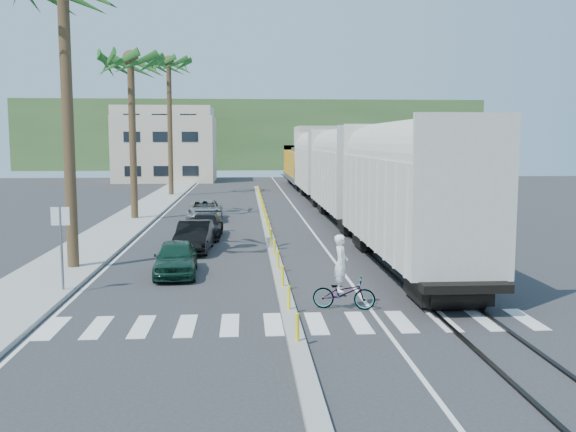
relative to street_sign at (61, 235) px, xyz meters
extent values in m
plane|color=#28282B|center=(7.30, -2.00, -1.97)|extent=(140.00, 140.00, 0.00)
cube|color=gray|center=(-1.20, 23.00, -1.90)|extent=(3.00, 90.00, 0.15)
cube|color=black|center=(11.58, 26.00, -1.94)|extent=(0.12, 100.00, 0.06)
cube|color=black|center=(13.02, 26.00, -1.94)|extent=(0.12, 100.00, 0.06)
cube|color=gray|center=(7.30, 18.00, -1.90)|extent=(0.45, 60.00, 0.15)
cylinder|color=yellow|center=(7.30, -6.00, -1.47)|extent=(0.10, 0.10, 0.70)
cylinder|color=yellow|center=(7.30, -3.00, -1.47)|extent=(0.10, 0.10, 0.70)
cylinder|color=yellow|center=(7.30, 0.00, -1.47)|extent=(0.10, 0.10, 0.70)
cylinder|color=yellow|center=(7.30, 3.00, -1.47)|extent=(0.10, 0.10, 0.70)
cylinder|color=yellow|center=(7.30, 6.00, -1.47)|extent=(0.10, 0.10, 0.70)
cylinder|color=yellow|center=(7.30, 9.00, -1.47)|extent=(0.10, 0.10, 0.70)
cylinder|color=yellow|center=(7.30, 12.00, -1.47)|extent=(0.10, 0.10, 0.70)
cylinder|color=yellow|center=(7.30, 15.00, -1.47)|extent=(0.10, 0.10, 0.70)
cylinder|color=yellow|center=(7.30, 18.00, -1.47)|extent=(0.10, 0.10, 0.70)
cylinder|color=yellow|center=(7.30, 21.00, -1.47)|extent=(0.10, 0.10, 0.70)
cylinder|color=yellow|center=(7.30, 24.00, -1.47)|extent=(0.10, 0.10, 0.70)
cylinder|color=yellow|center=(7.30, 27.00, -1.47)|extent=(0.10, 0.10, 0.70)
cylinder|color=yellow|center=(7.30, 30.00, -1.47)|extent=(0.10, 0.10, 0.70)
cylinder|color=yellow|center=(7.30, 33.00, -1.47)|extent=(0.10, 0.10, 0.70)
cylinder|color=yellow|center=(7.30, 36.00, -1.47)|extent=(0.10, 0.10, 0.70)
cylinder|color=yellow|center=(7.30, 39.00, -1.47)|extent=(0.10, 0.10, 0.70)
cube|color=silver|center=(7.30, -4.00, -1.97)|extent=(14.00, 2.20, 0.01)
cube|color=silver|center=(0.50, 23.00, -1.97)|extent=(0.12, 90.00, 0.01)
cube|color=silver|center=(9.80, 23.00, -1.97)|extent=(0.12, 90.00, 0.01)
cube|color=beige|center=(12.30, 2.91, 0.73)|extent=(3.00, 12.88, 3.40)
cylinder|color=beige|center=(12.30, 2.91, 2.43)|extent=(2.90, 12.58, 2.90)
cube|color=black|center=(12.30, 2.91, -1.47)|extent=(2.60, 12.88, 1.00)
cube|color=beige|center=(12.30, 17.91, 0.73)|extent=(3.00, 12.88, 3.40)
cylinder|color=beige|center=(12.30, 17.91, 2.43)|extent=(2.90, 12.58, 2.90)
cube|color=black|center=(12.30, 17.91, -1.47)|extent=(2.60, 12.88, 1.00)
cube|color=beige|center=(12.30, 32.91, 0.73)|extent=(3.00, 12.88, 3.40)
cylinder|color=beige|center=(12.30, 32.91, 2.43)|extent=(2.90, 12.58, 2.90)
cube|color=black|center=(12.30, 32.91, -1.47)|extent=(2.60, 12.88, 1.00)
cube|color=#4C4C4F|center=(12.30, 48.91, -0.92)|extent=(3.00, 17.00, 0.50)
cube|color=#B87C11|center=(12.30, 47.91, 0.63)|extent=(2.70, 12.24, 2.60)
cube|color=#B87C11|center=(12.30, 54.69, 0.93)|extent=(3.00, 3.74, 3.20)
cube|color=black|center=(12.30, 48.91, -1.52)|extent=(2.60, 13.60, 0.90)
cylinder|color=brown|center=(-0.70, 4.00, 3.53)|extent=(0.44, 0.44, 11.00)
cylinder|color=brown|center=(-1.00, 20.00, 3.03)|extent=(0.44, 0.44, 10.00)
sphere|color=#1B561D|center=(-1.00, 20.00, 8.18)|extent=(3.20, 3.20, 3.20)
cylinder|color=brown|center=(-0.70, 38.00, 4.03)|extent=(0.44, 0.44, 12.00)
sphere|color=#1B561D|center=(-0.70, 38.00, 10.18)|extent=(3.20, 3.20, 3.20)
cylinder|color=slate|center=(0.00, 0.00, -0.47)|extent=(0.08, 0.08, 3.00)
cube|color=silver|center=(0.00, 0.00, 0.63)|extent=(0.60, 0.04, 0.60)
cube|color=#C3B69B|center=(-3.70, 60.00, 2.03)|extent=(12.00, 10.00, 8.00)
cube|color=#C3B69B|center=(-5.70, 76.00, 3.03)|extent=(14.00, 12.00, 10.00)
cube|color=#C3B69B|center=(19.30, 68.00, 1.53)|extent=(12.00, 10.00, 7.00)
cube|color=#385628|center=(7.30, 98.00, 4.03)|extent=(80.00, 20.00, 12.00)
imported|color=#103225|center=(3.42, 2.77, -1.31)|extent=(1.95, 4.04, 1.32)
imported|color=black|center=(3.71, 8.01, -1.28)|extent=(1.87, 4.35, 1.39)
imported|color=black|center=(3.96, 12.15, -1.35)|extent=(1.97, 4.40, 1.25)
imported|color=#959799|center=(3.48, 19.55, -1.32)|extent=(2.31, 4.78, 1.31)
imported|color=#9EA0A5|center=(9.00, -2.51, -1.48)|extent=(1.47, 2.17, 0.99)
imported|color=white|center=(8.90, -2.51, -0.56)|extent=(0.81, 0.68, 1.72)
camera|label=1|loc=(6.04, -21.28, 3.09)|focal=40.00mm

